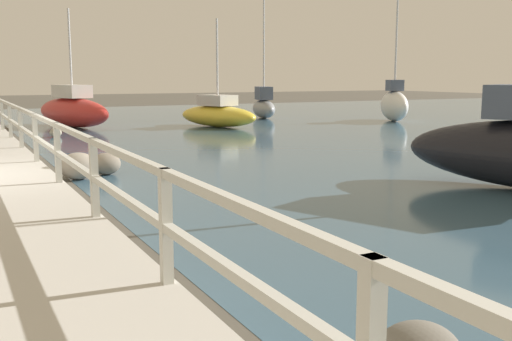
% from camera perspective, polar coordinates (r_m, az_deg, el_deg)
% --- Properties ---
extents(railing, '(0.10, 32.50, 1.06)m').
position_cam_1_polar(railing, '(12.56, -19.46, 3.24)').
color(railing, beige).
rests_on(railing, dock_walkway).
extents(boulder_downstream, '(0.65, 0.58, 0.49)m').
position_cam_1_polar(boulder_downstream, '(13.60, -14.11, 0.62)').
color(boulder_downstream, slate).
rests_on(boulder_downstream, ground).
extents(boulder_upstream, '(0.43, 0.39, 0.32)m').
position_cam_1_polar(boulder_upstream, '(22.51, -18.54, 3.43)').
color(boulder_upstream, gray).
rests_on(boulder_upstream, ground).
extents(boulder_near_dock, '(0.77, 0.69, 0.57)m').
position_cam_1_polar(boulder_near_dock, '(13.12, -16.59, 0.40)').
color(boulder_near_dock, gray).
rests_on(boulder_near_dock, ground).
extents(sailboat_gray, '(1.72, 3.20, 6.99)m').
position_cam_1_polar(sailboat_gray, '(31.02, 0.74, 6.24)').
color(sailboat_gray, gray).
rests_on(sailboat_gray, water_surface).
extents(sailboat_white, '(2.21, 3.48, 6.92)m').
position_cam_1_polar(sailboat_white, '(29.70, 13.01, 6.19)').
color(sailboat_white, white).
rests_on(sailboat_white, water_surface).
extents(sailboat_yellow, '(2.95, 4.49, 4.53)m').
position_cam_1_polar(sailboat_yellow, '(25.77, -3.67, 5.37)').
color(sailboat_yellow, gold).
rests_on(sailboat_yellow, water_surface).
extents(sailboat_red, '(2.90, 5.49, 4.93)m').
position_cam_1_polar(sailboat_red, '(26.70, -17.05, 5.51)').
color(sailboat_red, red).
rests_on(sailboat_red, water_surface).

